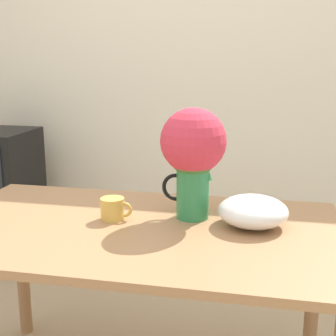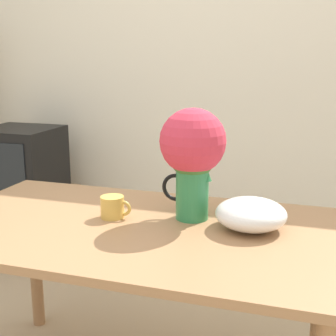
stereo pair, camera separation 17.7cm
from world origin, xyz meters
The scene contains 7 objects.
wall_back centered at (0.00, 1.89, 1.30)m, with size 8.00×0.05×2.60m.
table centered at (0.08, 0.25, 0.66)m, with size 1.49×0.87×0.76m.
flower_vase centered at (0.28, 0.38, 1.02)m, with size 0.25×0.25×0.42m.
coffee_mug centered at (-0.01, 0.30, 0.80)m, with size 0.12×0.09×0.08m.
white_bowl centered at (0.50, 0.34, 0.81)m, with size 0.26×0.26×0.11m.
tv_stand centered at (-1.21, 1.41, 0.23)m, with size 0.64×0.49×0.46m.
tv_set centered at (-1.21, 1.41, 0.68)m, with size 0.49×0.47×0.43m.
Camera 2 is at (0.70, -1.26, 1.36)m, focal length 50.00 mm.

